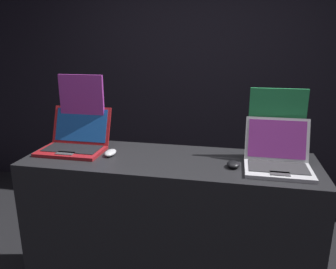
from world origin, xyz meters
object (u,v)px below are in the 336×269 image
(mouse_front, at_px, (110,153))
(promo_stand_front, at_px, (83,111))
(promo_stand_back, at_px, (276,125))
(laptop_back, at_px, (278,158))
(mouse_back, at_px, (233,164))
(laptop_front, at_px, (75,141))

(mouse_front, distance_m, promo_stand_front, 0.38)
(promo_stand_back, bearing_deg, laptop_back, -90.00)
(mouse_back, height_order, promo_stand_back, promo_stand_back)
(laptop_front, xyz_separation_m, promo_stand_back, (1.23, 0.11, 0.14))
(mouse_front, height_order, promo_stand_back, promo_stand_back)
(promo_stand_front, distance_m, laptop_back, 1.25)
(laptop_front, relative_size, mouse_back, 4.36)
(promo_stand_front, distance_m, mouse_back, 1.04)
(laptop_back, height_order, promo_stand_back, promo_stand_back)
(laptop_back, bearing_deg, promo_stand_front, 170.68)
(promo_stand_front, relative_size, promo_stand_back, 1.12)
(laptop_front, relative_size, mouse_front, 3.45)
(mouse_front, bearing_deg, laptop_front, 166.70)
(promo_stand_front, bearing_deg, laptop_front, -90.00)
(promo_stand_back, bearing_deg, mouse_front, -170.02)
(promo_stand_back, bearing_deg, mouse_back, -136.56)
(promo_stand_front, relative_size, laptop_back, 1.33)
(promo_stand_back, bearing_deg, laptop_front, -174.87)
(mouse_front, bearing_deg, mouse_back, -3.95)
(mouse_front, xyz_separation_m, laptop_back, (0.97, -0.01, 0.04))
(laptop_front, height_order, promo_stand_back, promo_stand_back)
(laptop_front, distance_m, mouse_back, 1.00)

